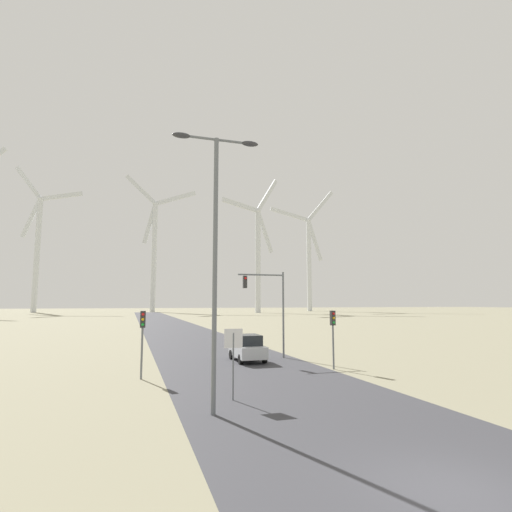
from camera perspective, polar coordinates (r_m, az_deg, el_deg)
The scene contains 12 objects.
ground_plane at distance 10.79m, azimuth 26.72°, elevation -28.04°, with size 600.00×600.00×0.00m, color gray.
road_surface at distance 55.91m, azimuth -10.58°, elevation -10.72°, with size 10.00×240.00×0.01m.
streetlamp at distance 15.34m, azimuth -5.84°, elevation 2.80°, with size 3.44×0.32×10.53m.
stop_sign_near at distance 17.35m, azimuth -3.26°, elevation -13.25°, with size 0.81×0.07×2.95m.
traffic_light_post_near_left at distance 22.70m, azimuth -15.91°, elevation -9.97°, with size 0.28×0.33×3.61m.
traffic_light_post_near_right at distance 25.45m, azimuth 10.94°, elevation -9.80°, with size 0.28×0.33×3.56m.
traffic_light_mast_overhead at distance 29.82m, azimuth 1.81°, elevation -5.96°, with size 3.60×0.35×6.36m.
car_approaching at distance 28.53m, azimuth -1.22°, elevation -12.99°, with size 1.89×4.14×1.83m.
wind_turbine_left at distance 191.86m, azimuth -28.73°, elevation 1.70°, with size 28.37×8.94×62.73m.
wind_turbine_center at distance 181.50m, azimuth -14.33°, elevation 1.51°, with size 30.72×8.91×61.28m.
wind_turbine_right at distance 162.94m, azimuth 0.27°, elevation 1.06°, with size 27.33×12.79×57.30m.
wind_turbine_far_right at distance 195.31m, azimuth 7.57°, elevation 0.32°, with size 34.70×2.88×60.27m.
Camera 1 is at (-6.79, -7.35, 4.05)m, focal length 28.00 mm.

